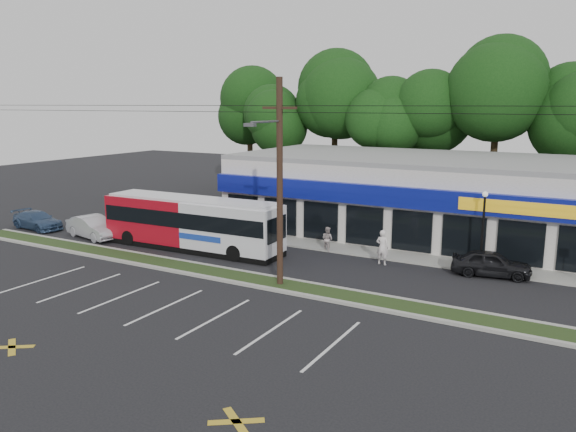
{
  "coord_description": "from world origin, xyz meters",
  "views": [
    {
      "loc": [
        16.33,
        -21.76,
        8.78
      ],
      "look_at": [
        1.19,
        5.0,
        2.62
      ],
      "focal_mm": 35.0,
      "sensor_mm": 36.0,
      "label": 1
    }
  ],
  "objects_px": {
    "utility_pole": "(276,176)",
    "pedestrian_a": "(382,247)",
    "lamp_post": "(483,221)",
    "metrobus": "(192,222)",
    "pedestrian_b": "(327,239)",
    "car_dark": "(491,263)",
    "car_blue": "(37,220)",
    "car_silver": "(93,227)"
  },
  "relations": [
    {
      "from": "car_dark",
      "to": "car_blue",
      "type": "xyz_separation_m",
      "value": [
        -30.25,
        -4.28,
        -0.05
      ]
    },
    {
      "from": "utility_pole",
      "to": "pedestrian_a",
      "type": "xyz_separation_m",
      "value": [
        3.22,
        6.1,
        -4.43
      ]
    },
    {
      "from": "lamp_post",
      "to": "car_blue",
      "type": "distance_m",
      "value": 30.07
    },
    {
      "from": "utility_pole",
      "to": "pedestrian_b",
      "type": "height_order",
      "value": "utility_pole"
    },
    {
      "from": "car_silver",
      "to": "pedestrian_b",
      "type": "xyz_separation_m",
      "value": [
        15.01,
        4.61,
        0.01
      ]
    },
    {
      "from": "pedestrian_b",
      "to": "pedestrian_a",
      "type": "bearing_deg",
      "value": 178.54
    },
    {
      "from": "lamp_post",
      "to": "metrobus",
      "type": "xyz_separation_m",
      "value": [
        -16.29,
        -4.3,
        -0.98
      ]
    },
    {
      "from": "car_dark",
      "to": "utility_pole",
      "type": "bearing_deg",
      "value": 118.49
    },
    {
      "from": "car_silver",
      "to": "pedestrian_a",
      "type": "relative_size",
      "value": 2.29
    },
    {
      "from": "car_dark",
      "to": "pedestrian_b",
      "type": "bearing_deg",
      "value": 78.85
    },
    {
      "from": "metrobus",
      "to": "car_silver",
      "type": "relative_size",
      "value": 2.66
    },
    {
      "from": "car_dark",
      "to": "metrobus",
      "type": "bearing_deg",
      "value": 91.77
    },
    {
      "from": "car_dark",
      "to": "car_blue",
      "type": "bearing_deg",
      "value": 88.91
    },
    {
      "from": "metrobus",
      "to": "pedestrian_b",
      "type": "bearing_deg",
      "value": 24.18
    },
    {
      "from": "utility_pole",
      "to": "car_silver",
      "type": "height_order",
      "value": "utility_pole"
    },
    {
      "from": "utility_pole",
      "to": "car_dark",
      "type": "xyz_separation_m",
      "value": [
        8.88,
        6.85,
        -4.74
      ]
    },
    {
      "from": "utility_pole",
      "to": "pedestrian_a",
      "type": "distance_m",
      "value": 8.2
    },
    {
      "from": "metrobus",
      "to": "pedestrian_a",
      "type": "relative_size",
      "value": 6.09
    },
    {
      "from": "lamp_post",
      "to": "car_blue",
      "type": "height_order",
      "value": "lamp_post"
    },
    {
      "from": "utility_pole",
      "to": "lamp_post",
      "type": "relative_size",
      "value": 11.76
    },
    {
      "from": "utility_pole",
      "to": "lamp_post",
      "type": "bearing_deg",
      "value": 43.95
    },
    {
      "from": "lamp_post",
      "to": "pedestrian_a",
      "type": "height_order",
      "value": "lamp_post"
    },
    {
      "from": "metrobus",
      "to": "car_dark",
      "type": "bearing_deg",
      "value": 9.21
    },
    {
      "from": "lamp_post",
      "to": "pedestrian_b",
      "type": "relative_size",
      "value": 2.81
    },
    {
      "from": "car_dark",
      "to": "car_blue",
      "type": "distance_m",
      "value": 30.55
    },
    {
      "from": "pedestrian_a",
      "to": "pedestrian_b",
      "type": "xyz_separation_m",
      "value": [
        -3.89,
        1.08,
        -0.23
      ]
    },
    {
      "from": "metrobus",
      "to": "car_dark",
      "type": "distance_m",
      "value": 17.34
    },
    {
      "from": "car_blue",
      "to": "pedestrian_a",
      "type": "xyz_separation_m",
      "value": [
        24.58,
        3.53,
        0.35
      ]
    },
    {
      "from": "car_silver",
      "to": "car_blue",
      "type": "bearing_deg",
      "value": 101.61
    },
    {
      "from": "utility_pole",
      "to": "pedestrian_a",
      "type": "height_order",
      "value": "utility_pole"
    },
    {
      "from": "car_dark",
      "to": "car_silver",
      "type": "height_order",
      "value": "car_silver"
    },
    {
      "from": "utility_pole",
      "to": "car_blue",
      "type": "bearing_deg",
      "value": 173.13
    },
    {
      "from": "pedestrian_a",
      "to": "utility_pole",
      "type": "bearing_deg",
      "value": 64.1
    },
    {
      "from": "car_dark",
      "to": "pedestrian_b",
      "type": "relative_size",
      "value": 2.63
    },
    {
      "from": "lamp_post",
      "to": "metrobus",
      "type": "relative_size",
      "value": 0.36
    },
    {
      "from": "pedestrian_a",
      "to": "pedestrian_b",
      "type": "relative_size",
      "value": 1.3
    },
    {
      "from": "car_dark",
      "to": "car_blue",
      "type": "relative_size",
      "value": 0.92
    },
    {
      "from": "car_dark",
      "to": "car_silver",
      "type": "bearing_deg",
      "value": 90.74
    },
    {
      "from": "lamp_post",
      "to": "pedestrian_b",
      "type": "height_order",
      "value": "lamp_post"
    },
    {
      "from": "car_dark",
      "to": "car_silver",
      "type": "distance_m",
      "value": 24.93
    },
    {
      "from": "car_silver",
      "to": "car_blue",
      "type": "height_order",
      "value": "car_silver"
    },
    {
      "from": "pedestrian_b",
      "to": "car_dark",
      "type": "bearing_deg",
      "value": -167.89
    }
  ]
}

